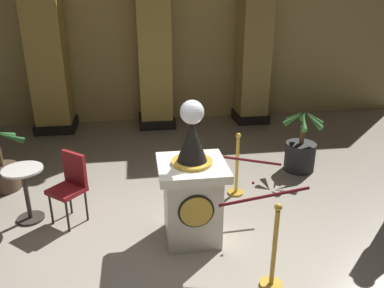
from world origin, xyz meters
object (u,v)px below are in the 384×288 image
Objects in this scene: stanchion_near at (273,259)px; cafe_table at (26,188)px; potted_palm_right at (300,151)px; pedestal_clock at (192,190)px; cafe_chair_red at (70,182)px; stanchion_far at (237,173)px; potted_palm_left at (2,170)px.

stanchion_near is 3.31m from cafe_table.
stanchion_near is 3.04m from potted_palm_right.
stanchion_near is at bearing -118.10° from potted_palm_right.
cafe_chair_red is (-1.53, 0.64, -0.10)m from pedestal_clock.
stanchion_near is at bearing -93.75° from stanchion_far.
cafe_chair_red is at bearing -8.82° from cafe_table.
potted_palm_left is 0.92× the size of potted_palm_right.
pedestal_clock is 1.77× the size of potted_palm_left.
potted_palm_right is 1.44× the size of cafe_table.
stanchion_far is at bearing 50.94° from pedestal_clock.
potted_palm_left is at bearing -179.99° from potted_palm_right.
cafe_table is at bearing -174.25° from stanchion_far.
stanchion_near reaches higher than stanchion_far.
potted_palm_left is 1.32× the size of cafe_table.
cafe_chair_red is (0.60, -0.09, 0.09)m from cafe_table.
potted_palm_left is (-3.56, 0.67, -0.02)m from stanchion_far.
stanchion_far is at bearing 9.40° from cafe_chair_red.
potted_palm_right reaches higher than cafe_table.
stanchion_far is (0.13, 2.01, -0.00)m from stanchion_near.
cafe_table is at bearing 161.07° from pedestal_clock.
potted_palm_right is at bearing 12.82° from cafe_table.
potted_palm_right reaches higher than stanchion_near.
stanchion_near is (0.70, -0.98, -0.33)m from pedestal_clock.
potted_palm_right is 4.37m from cafe_table.
potted_palm_right is at bearing 0.01° from potted_palm_left.
pedestal_clock reaches higher than potted_palm_left.
potted_palm_right is at bearing 16.19° from cafe_chair_red.
stanchion_far is at bearing -10.67° from potted_palm_left.
pedestal_clock is at bearing -141.48° from potted_palm_right.
stanchion_near is 4.36m from potted_palm_left.
potted_palm_left is 1.05× the size of cafe_chair_red.
potted_palm_left reaches higher than stanchion_near.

